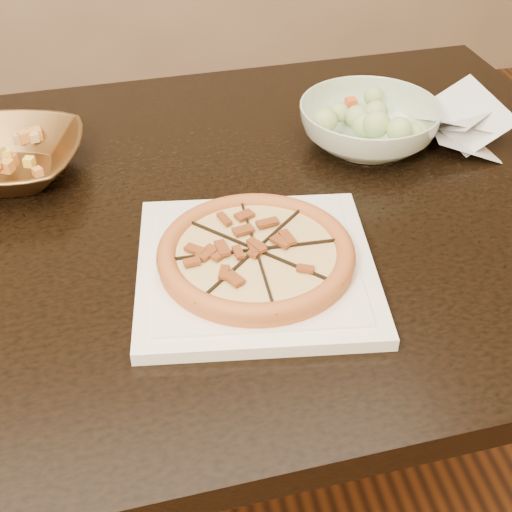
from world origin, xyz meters
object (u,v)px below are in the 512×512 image
object	(u,v)px
dining_table	(169,263)
plate	(256,267)
pizza	(256,254)
bronze_bowl	(7,159)
salad_bowl	(369,125)

from	to	relation	value
dining_table	plate	world-z (taller)	plate
dining_table	pizza	world-z (taller)	pizza
plate	bronze_bowl	world-z (taller)	bronze_bowl
bronze_bowl	salad_bowl	bearing A→B (deg)	-1.34
plate	bronze_bowl	bearing A→B (deg)	136.91
plate	salad_bowl	xyz separation A→B (m)	(0.25, 0.30, 0.03)
dining_table	plate	size ratio (longest dim) A/B	4.48
plate	salad_bowl	bearing A→B (deg)	50.34
dining_table	bronze_bowl	size ratio (longest dim) A/B	6.49
plate	bronze_bowl	xyz separation A→B (m)	(-0.34, 0.32, 0.02)
pizza	salad_bowl	size ratio (longest dim) A/B	1.10
dining_table	salad_bowl	distance (m)	0.41
dining_table	plate	distance (m)	0.22
salad_bowl	bronze_bowl	bearing A→B (deg)	178.66
bronze_bowl	salad_bowl	distance (m)	0.59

